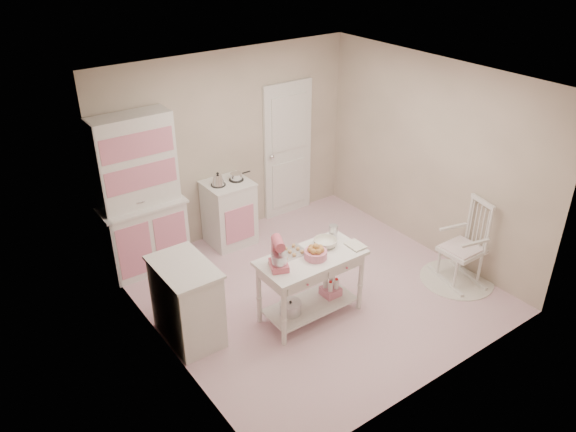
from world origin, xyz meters
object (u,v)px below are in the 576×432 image
at_px(stand_mixer, 279,254).
at_px(bread_basket, 316,254).
at_px(base_cabinet, 187,302).
at_px(hutch, 140,196).
at_px(work_table, 311,286).
at_px(rocking_chair, 463,242).
at_px(stove, 229,212).

relative_size(stand_mixer, bread_basket, 1.36).
xyz_separation_m(base_cabinet, stand_mixer, (0.88, -0.46, 0.51)).
height_order(hutch, stand_mixer, hutch).
bearing_deg(stand_mixer, hutch, 131.31).
bearing_deg(work_table, rocking_chair, -15.25).
bearing_deg(base_cabinet, stove, 46.87).
bearing_deg(base_cabinet, work_table, -20.35).
height_order(stove, bread_basket, stove).
relative_size(rocking_chair, work_table, 0.92).
bearing_deg(stove, stand_mixer, -104.90).
bearing_deg(stove, base_cabinet, -133.13).
relative_size(rocking_chair, bread_basket, 4.40).
distance_m(stove, stand_mixer, 2.08).
xyz_separation_m(stove, work_table, (-0.10, -1.97, -0.06)).
height_order(hutch, rocking_chair, hutch).
xyz_separation_m(hutch, base_cabinet, (-0.19, -1.54, -0.58)).
bearing_deg(base_cabinet, stand_mixer, -27.74).
height_order(hutch, stove, hutch).
xyz_separation_m(base_cabinet, bread_basket, (1.32, -0.53, 0.39)).
distance_m(hutch, work_table, 2.39).
bearing_deg(work_table, hutch, 118.61).
height_order(stove, rocking_chair, rocking_chair).
height_order(rocking_chair, stand_mixer, stand_mixer).
height_order(rocking_chair, bread_basket, rocking_chair).
relative_size(base_cabinet, work_table, 0.77).
bearing_deg(work_table, stove, 87.14).
distance_m(stove, bread_basket, 2.06).
bearing_deg(stand_mixer, work_table, 19.76).
bearing_deg(work_table, stand_mixer, 177.27).
height_order(work_table, stand_mixer, stand_mixer).
relative_size(base_cabinet, rocking_chair, 0.84).
xyz_separation_m(rocking_chair, bread_basket, (-1.93, 0.48, 0.30)).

